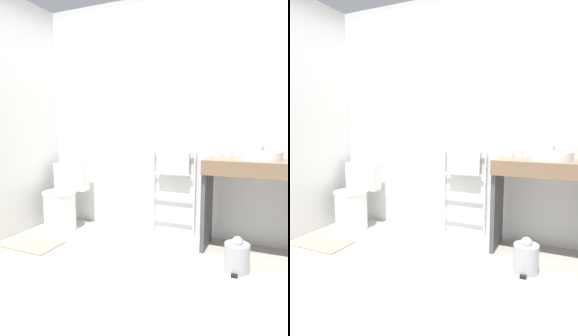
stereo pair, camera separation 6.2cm
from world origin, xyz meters
The scene contains 12 objects.
ground_plane centered at (0.00, 0.00, 0.00)m, with size 12.00×12.00×0.00m, color #A8A399.
wall_back centered at (0.00, 1.31, 1.28)m, with size 3.26×0.12×2.56m, color white.
wall_side centered at (-1.57, 0.62, 1.28)m, with size 0.12×1.87×2.56m, color white.
toilet centered at (-1.18, 0.90, 0.32)m, with size 0.42×0.51×0.76m.
towel_radiator centered at (0.08, 1.20, 0.69)m, with size 0.49×0.06×0.95m.
vanity_counter centered at (0.98, 1.01, 0.61)m, with size 1.02×0.46×0.89m.
sink_basin centered at (0.97, 1.02, 0.94)m, with size 0.37×0.37×0.08m.
faucet centered at (0.97, 1.20, 0.98)m, with size 0.02×0.10×0.14m.
cup_near_wall centered at (0.57, 1.15, 0.94)m, with size 0.08×0.08×0.09m.
cup_near_edge centered at (0.67, 1.08, 0.94)m, with size 0.08×0.08×0.09m.
trash_bin centered at (0.84, 0.60, 0.13)m, with size 0.21×0.24×0.30m.
bath_mat centered at (-1.14, 0.34, 0.01)m, with size 0.56×0.36×0.01m, color gray.
Camera 2 is at (1.13, -1.84, 1.20)m, focal length 32.00 mm.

